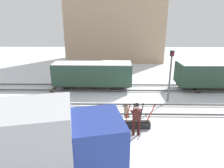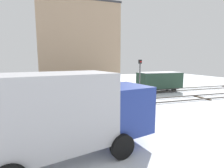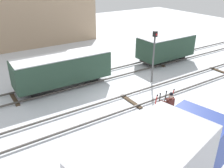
{
  "view_description": "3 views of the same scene",
  "coord_description": "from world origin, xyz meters",
  "views": [
    {
      "loc": [
        -0.73,
        -11.68,
        5.63
      ],
      "look_at": [
        -0.97,
        2.47,
        0.99
      ],
      "focal_mm": 32.12,
      "sensor_mm": 36.0,
      "label": 1
    },
    {
      "loc": [
        -3.75,
        -12.02,
        3.43
      ],
      "look_at": [
        0.55,
        2.27,
        1.39
      ],
      "focal_mm": 26.08,
      "sensor_mm": 36.0,
      "label": 2
    },
    {
      "loc": [
        -7.97,
        -10.18,
        7.27
      ],
      "look_at": [
        -0.53,
        1.31,
        0.82
      ],
      "focal_mm": 39.01,
      "sensor_mm": 36.0,
      "label": 3
    }
  ],
  "objects": [
    {
      "name": "switch_lever_frame",
      "position": [
        0.41,
        -2.1,
        0.25
      ],
      "size": [
        1.75,
        0.43,
        1.45
      ],
      "rotation": [
        0.0,
        0.0,
        0.04
      ],
      "color": "black",
      "rests_on": "ground_plane"
    },
    {
      "name": "freight_car_mid_siding",
      "position": [
        6.8,
        4.18,
        1.31
      ],
      "size": [
        4.88,
        2.25,
        2.26
      ],
      "rotation": [
        0.0,
        0.0,
        0.02
      ],
      "color": "#2D2B28",
      "rests_on": "ground_plane"
    },
    {
      "name": "apartment_building",
      "position": [
        -0.81,
        16.87,
        6.55
      ],
      "size": [
        13.06,
        5.71,
        13.09
      ],
      "color": "tan",
      "rests_on": "ground_plane"
    },
    {
      "name": "perched_bird_roof_left",
      "position": [
        0.08,
        16.2,
        13.15
      ],
      "size": [
        0.27,
        0.25,
        0.13
      ],
      "rotation": [
        0.0,
        0.0,
        3.83
      ],
      "color": "#514C47",
      "rests_on": "apartment_building"
    },
    {
      "name": "track_siding_near",
      "position": [
        0.0,
        4.18,
        0.11
      ],
      "size": [
        44.0,
        1.94,
        0.18
      ],
      "color": "#4C4742",
      "rests_on": "ground_plane"
    },
    {
      "name": "track_main_line",
      "position": [
        0.0,
        0.0,
        0.11
      ],
      "size": [
        44.0,
        1.94,
        0.18
      ],
      "color": "#4C4742",
      "rests_on": "ground_plane"
    },
    {
      "name": "ground_plane",
      "position": [
        0.0,
        0.0,
        0.0
      ],
      "size": [
        60.0,
        60.0,
        0.0
      ],
      "primitive_type": "plane",
      "color": "silver"
    },
    {
      "name": "rail_worker",
      "position": [
        0.33,
        -2.77,
        1.0
      ],
      "size": [
        0.55,
        0.67,
        1.76
      ],
      "rotation": [
        0.0,
        0.0,
        0.04
      ],
      "color": "#351511",
      "rests_on": "ground_plane"
    },
    {
      "name": "delivery_truck",
      "position": [
        -3.57,
        -6.18,
        1.7
      ],
      "size": [
        6.33,
        3.46,
        3.06
      ],
      "rotation": [
        0.0,
        0.0,
        0.22
      ],
      "color": "navy",
      "rests_on": "ground_plane"
    },
    {
      "name": "freight_car_near_switch",
      "position": [
        -2.58,
        4.18,
        1.31
      ],
      "size": [
        6.38,
        2.07,
        2.25
      ],
      "rotation": [
        0.0,
        0.0,
        -0.02
      ],
      "color": "#2D2B28",
      "rests_on": "ground_plane"
    },
    {
      "name": "signal_post",
      "position": [
        3.02,
        1.56,
        2.24
      ],
      "size": [
        0.24,
        0.32,
        3.62
      ],
      "color": "#4C4C4C",
      "rests_on": "ground_plane"
    }
  ]
}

